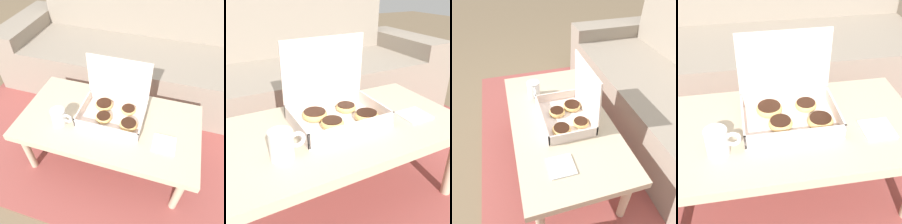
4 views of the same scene
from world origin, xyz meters
The scene contains 7 objects.
ground_plane centered at (0.00, 0.00, 0.00)m, with size 12.00×12.00×0.00m, color #756047.
area_rug centered at (0.00, 0.30, 0.01)m, with size 2.47×1.83×0.01m, color #994742.
couch centered at (0.00, 0.81, 0.30)m, with size 2.35×0.81×0.89m.
coffee_table centered at (0.00, -0.09, 0.35)m, with size 1.05×0.56×0.39m.
pastry_box centered at (0.02, -0.03, 0.45)m, with size 0.37×0.27×0.33m.
coffee_mug centered at (-0.26, -0.19, 0.44)m, with size 0.12×0.08×0.10m.
napkin_stack centered at (0.33, -0.17, 0.39)m, with size 0.12×0.12×0.01m.
Camera 2 is at (-0.43, -0.90, 0.92)m, focal length 42.00 mm.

